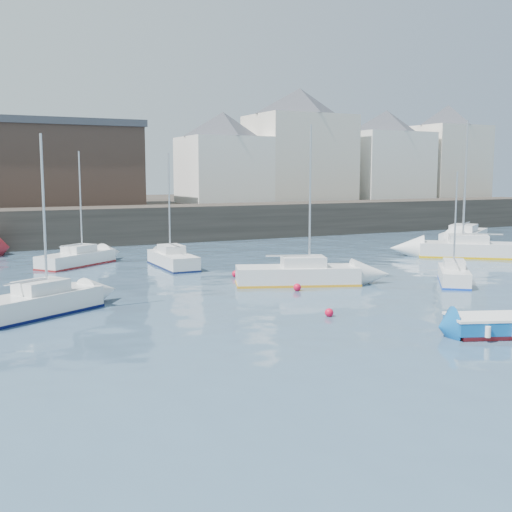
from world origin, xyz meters
name	(u,v)px	position (x,y,z in m)	size (l,w,h in m)	color
water	(406,337)	(0.00, 0.00, 0.00)	(220.00, 220.00, 0.00)	#2D4760
quay_wall	(134,224)	(0.00, 35.00, 1.50)	(90.00, 5.00, 3.00)	#28231E
land_strip	(89,214)	(0.00, 53.00, 1.40)	(90.00, 32.00, 2.80)	#28231E
bldg_east_a	(299,144)	(20.00, 42.00, 8.81)	(13.36, 13.36, 11.80)	beige
bldg_east_b	(386,154)	(31.00, 41.50, 7.87)	(11.88, 11.88, 9.95)	white
bldg_east_c	(447,151)	(40.00, 41.50, 8.37)	(11.14, 11.14, 10.95)	beige
bldg_east_d	(223,157)	(11.00, 41.50, 7.36)	(11.14, 11.14, 8.95)	white
warehouse	(43,164)	(-6.00, 43.00, 6.62)	(16.40, 10.40, 7.60)	#3D2D26
blue_dinghy	(503,324)	(3.20, -1.41, 0.41)	(4.19, 2.92, 0.73)	maroon
sailboat_a	(37,303)	(-11.27, 9.38, 0.52)	(5.81, 4.37, 7.36)	silver
sailboat_b	(298,274)	(1.96, 11.04, 0.54)	(6.70, 4.21, 8.23)	silver
sailboat_c	(454,275)	(9.54, 7.73, 0.45)	(3.91, 4.34, 5.85)	silver
sailboat_d	(473,249)	(18.29, 15.15, 0.57)	(7.22, 6.36, 9.35)	silver
sailboat_f	(173,259)	(-1.85, 19.86, 0.49)	(1.80, 5.40, 6.99)	silver
sailboat_g	(464,236)	(24.56, 22.41, 0.56)	(7.84, 6.51, 9.89)	silver
sailboat_h	(77,258)	(-7.02, 23.21, 0.46)	(5.49, 4.75, 7.13)	silver
buoy_near	(329,316)	(-0.69, 3.94, 0.00)	(0.35, 0.35, 0.35)	red
buoy_mid	(297,291)	(1.02, 9.47, 0.00)	(0.38, 0.38, 0.38)	red
buoy_far	(235,277)	(0.05, 14.70, 0.00)	(0.39, 0.39, 0.39)	red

